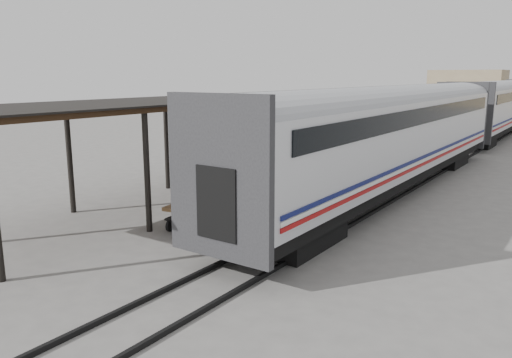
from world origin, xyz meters
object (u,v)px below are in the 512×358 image
object	(u,v)px
luggage_tug	(352,146)
pedestrian	(334,147)
baggage_cart	(198,208)
porter	(190,178)

from	to	relation	value
luggage_tug	pedestrian	distance (m)	1.85
pedestrian	luggage_tug	bearing A→B (deg)	-80.07
baggage_cart	luggage_tug	world-z (taller)	luggage_tug
luggage_tug	pedestrian	bearing A→B (deg)	-84.84
baggage_cart	pedestrian	xyz separation A→B (m)	(-2.40, 15.20, 0.15)
luggage_tug	pedestrian	xyz separation A→B (m)	(-0.45, -1.79, 0.11)
baggage_cart	pedestrian	size ratio (longest dim) A/B	1.60
baggage_cart	porter	xyz separation A→B (m)	(0.25, -0.65, 1.17)
baggage_cart	porter	size ratio (longest dim) A/B	1.32
pedestrian	baggage_cart	bearing A→B (deg)	123.00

